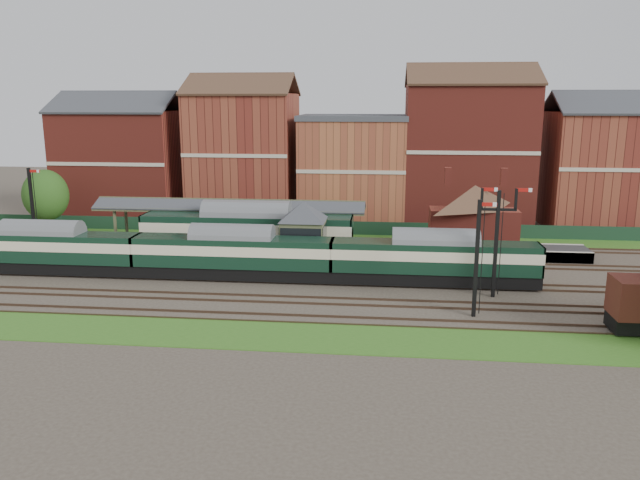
# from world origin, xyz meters

# --- Properties ---
(ground) EXTENTS (160.00, 160.00, 0.00)m
(ground) POSITION_xyz_m (0.00, 0.00, 0.00)
(ground) COLOR #473D33
(ground) RESTS_ON ground
(grass_back) EXTENTS (90.00, 4.50, 0.06)m
(grass_back) POSITION_xyz_m (0.00, 16.00, 0.03)
(grass_back) COLOR #2D6619
(grass_back) RESTS_ON ground
(grass_front) EXTENTS (90.00, 5.00, 0.06)m
(grass_front) POSITION_xyz_m (0.00, -12.00, 0.03)
(grass_front) COLOR #2D6619
(grass_front) RESTS_ON ground
(fence) EXTENTS (90.00, 0.12, 1.50)m
(fence) POSITION_xyz_m (0.00, 18.00, 0.75)
(fence) COLOR #193823
(fence) RESTS_ON ground
(platform) EXTENTS (55.00, 3.40, 1.00)m
(platform) POSITION_xyz_m (-5.00, 9.75, 0.50)
(platform) COLOR #2D2D2D
(platform) RESTS_ON ground
(signal_box) EXTENTS (5.40, 5.40, 6.00)m
(signal_box) POSITION_xyz_m (-3.00, 3.25, 3.19)
(signal_box) COLOR #576548
(signal_box) RESTS_ON ground
(brick_hut) EXTENTS (3.20, 2.64, 2.94)m
(brick_hut) POSITION_xyz_m (5.00, 3.25, 1.20)
(brick_hut) COLOR maroon
(brick_hut) RESTS_ON ground
(station_building) EXTENTS (8.10, 8.10, 5.90)m
(station_building) POSITION_xyz_m (12.00, 9.75, 3.96)
(station_building) COLOR maroon
(station_building) RESTS_ON platform
(canopy) EXTENTS (26.00, 3.89, 4.08)m
(canopy) POSITION_xyz_m (-11.00, 9.75, 4.58)
(canopy) COLOR #525736
(canopy) RESTS_ON platform
(semaphore_bracket) EXTENTS (3.60, 0.25, 8.18)m
(semaphore_bracket) POSITION_xyz_m (12.04, -2.50, 4.63)
(semaphore_bracket) COLOR black
(semaphore_bracket) RESTS_ON ground
(semaphore_platform_end) EXTENTS (1.23, 0.25, 8.00)m
(semaphore_platform_end) POSITION_xyz_m (-29.98, 8.00, 4.16)
(semaphore_platform_end) COLOR black
(semaphore_platform_end) RESTS_ON ground
(semaphore_siding) EXTENTS (1.23, 0.25, 8.00)m
(semaphore_siding) POSITION_xyz_m (10.02, -7.00, 4.16)
(semaphore_siding) COLOR black
(semaphore_siding) RESTS_ON ground
(town_backdrop) EXTENTS (69.00, 10.00, 16.00)m
(town_backdrop) POSITION_xyz_m (-0.18, 25.00, 7.00)
(town_backdrop) COLOR maroon
(town_backdrop) RESTS_ON ground
(dmu_train) EXTENTS (48.53, 2.56, 3.73)m
(dmu_train) POSITION_xyz_m (-8.35, 0.00, 2.20)
(dmu_train) COLOR black
(dmu_train) RESTS_ON ground
(platform_railcar) EXTENTS (19.21, 3.03, 4.43)m
(platform_railcar) POSITION_xyz_m (-8.60, 6.50, 2.58)
(platform_railcar) COLOR black
(platform_railcar) RESTS_ON ground
(tree_back) EXTENTS (4.81, 4.81, 7.02)m
(tree_back) POSITION_xyz_m (-32.67, 15.16, 4.25)
(tree_back) COLOR #382619
(tree_back) RESTS_ON ground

